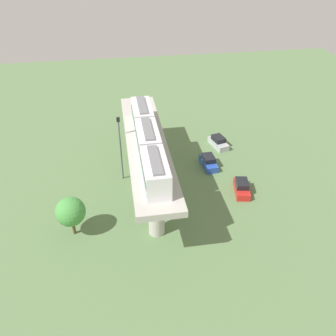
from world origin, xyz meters
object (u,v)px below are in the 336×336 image
at_px(parked_car_blue, 209,162).
at_px(parked_car_red, 242,188).
at_px(parked_car_silver, 218,142).
at_px(signal_post, 120,146).
at_px(tree_near_viaduct, 71,212).
at_px(train, 148,140).

relative_size(parked_car_blue, parked_car_red, 0.96).
xyz_separation_m(parked_car_blue, parked_car_silver, (3.14, 5.55, 0.00)).
bearing_deg(signal_post, tree_near_viaduct, -121.69).
bearing_deg(train, parked_car_silver, 41.47).
height_order(parked_car_red, tree_near_viaduct, tree_near_viaduct).
distance_m(train, tree_near_viaduct, 12.52).
relative_size(parked_car_red, tree_near_viaduct, 0.86).
height_order(parked_car_silver, signal_post, signal_post).
distance_m(parked_car_red, signal_post, 17.70).
relative_size(train, parked_car_silver, 4.54).
bearing_deg(signal_post, parked_car_silver, 22.31).
bearing_deg(parked_car_silver, train, -152.64).
height_order(parked_car_blue, parked_car_red, same).
bearing_deg(parked_car_blue, parked_car_silver, 57.07).
relative_size(train, tree_near_viaduct, 3.95).
relative_size(parked_car_red, signal_post, 0.45).
xyz_separation_m(train, parked_car_blue, (9.73, 5.82, -8.06)).
distance_m(train, signal_post, 6.69).
height_order(parked_car_blue, tree_near_viaduct, tree_near_viaduct).
distance_m(train, parked_car_blue, 13.91).
bearing_deg(parked_car_blue, signal_post, -178.56).
bearing_deg(train, tree_near_viaduct, -149.97).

